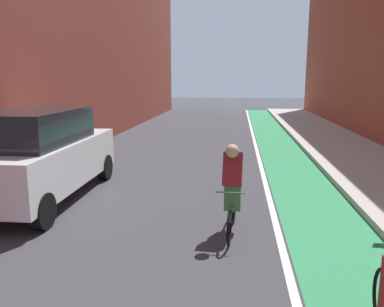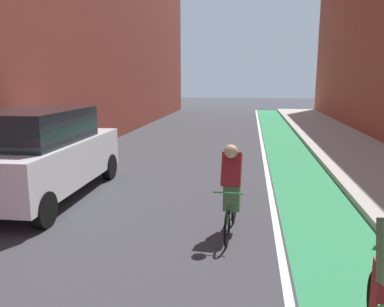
# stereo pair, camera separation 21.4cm
# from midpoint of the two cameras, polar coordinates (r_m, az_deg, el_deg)

# --- Properties ---
(ground_plane) EXTENTS (83.64, 83.64, 0.00)m
(ground_plane) POSITION_cam_midpoint_polar(r_m,az_deg,el_deg) (12.18, 0.99, -1.43)
(ground_plane) COLOR #38383D
(bike_lane_paint) EXTENTS (1.60, 38.02, 0.00)m
(bike_lane_paint) POSITION_cam_midpoint_polar(r_m,az_deg,el_deg) (14.13, 14.58, -0.04)
(bike_lane_paint) COLOR #2D8451
(bike_lane_paint) RESTS_ON ground
(lane_divider_stripe) EXTENTS (0.12, 38.02, 0.00)m
(lane_divider_stripe) POSITION_cam_midpoint_polar(r_m,az_deg,el_deg) (14.06, 10.93, 0.06)
(lane_divider_stripe) COLOR white
(lane_divider_stripe) RESTS_ON ground
(sidewalk_right) EXTENTS (2.98, 38.02, 0.14)m
(sidewalk_right) POSITION_cam_midpoint_polar(r_m,az_deg,el_deg) (14.54, 23.60, -0.03)
(sidewalk_right) COLOR #A8A59E
(sidewalk_right) RESTS_ON ground
(parked_suv_white) EXTENTS (2.04, 4.57, 1.98)m
(parked_suv_white) POSITION_cam_midpoint_polar(r_m,az_deg,el_deg) (9.05, -20.64, 0.06)
(parked_suv_white) COLOR silver
(parked_suv_white) RESTS_ON ground
(cyclist_trailing) EXTENTS (0.48, 1.66, 1.58)m
(cyclist_trailing) POSITION_cam_midpoint_polar(r_m,az_deg,el_deg) (6.60, 6.78, -4.76)
(cyclist_trailing) COLOR black
(cyclist_trailing) RESTS_ON ground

